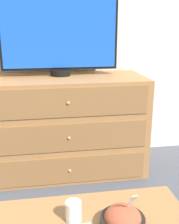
# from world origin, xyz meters

# --- Properties ---
(ground_plane) EXTENTS (12.00, 12.00, 0.00)m
(ground_plane) POSITION_xyz_m (0.00, 0.00, 0.00)
(ground_plane) COLOR #474C56
(wall_back) EXTENTS (12.00, 0.05, 2.60)m
(wall_back) POSITION_xyz_m (0.00, 0.03, 1.30)
(wall_back) COLOR silver
(wall_back) RESTS_ON ground_plane
(dresser) EXTENTS (1.32, 0.59, 0.83)m
(dresser) POSITION_xyz_m (0.09, -0.32, 0.41)
(dresser) COLOR #9E6B3D
(dresser) RESTS_ON ground_plane
(tv) EXTENTS (0.95, 0.16, 0.63)m
(tv) POSITION_xyz_m (0.06, -0.23, 1.15)
(tv) COLOR black
(tv) RESTS_ON dresser
(takeout_bowl) EXTENTS (0.18, 0.18, 0.17)m
(takeout_bowl) POSITION_xyz_m (0.21, -1.67, 0.49)
(takeout_bowl) COLOR black
(takeout_bowl) RESTS_ON coffee_table
(drink_cup) EXTENTS (0.07, 0.07, 0.09)m
(drink_cup) POSITION_xyz_m (0.02, -1.60, 0.49)
(drink_cup) COLOR beige
(drink_cup) RESTS_ON coffee_table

